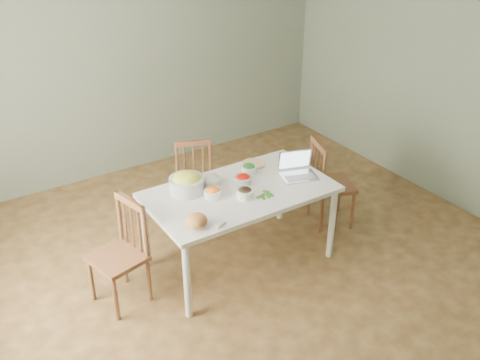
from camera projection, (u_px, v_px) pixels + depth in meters
floor at (253, 270)px, 4.99m from camera, size 5.00×5.00×0.00m
wall_back at (131, 59)px, 6.19m from camera, size 5.00×0.00×2.70m
wall_right at (459, 80)px, 5.53m from camera, size 0.00×5.00×2.70m
dining_table at (240, 226)px, 4.94m from camera, size 1.62×0.91×0.76m
chair_far at (197, 188)px, 5.42m from camera, size 0.50×0.49×0.89m
chair_left at (117, 256)px, 4.42m from camera, size 0.47×0.49×0.92m
chair_right at (332, 182)px, 5.48m from camera, size 0.51×0.52×0.93m
bread_boule at (197, 221)px, 4.22m from camera, size 0.20×0.20×0.11m
butter_stick at (221, 225)px, 4.25m from camera, size 0.10×0.06×0.03m
bowl_squash at (187, 182)px, 4.69m from camera, size 0.36×0.36×0.18m
bowl_carrot at (213, 192)px, 4.63m from camera, size 0.18×0.18×0.09m
bowl_onion at (210, 180)px, 4.79m from camera, size 0.24×0.24×0.11m
bowl_mushroom at (245, 193)px, 4.61m from camera, size 0.17×0.17×0.10m
bowl_redpep at (243, 179)px, 4.82m from camera, size 0.20×0.20×0.09m
bowl_broccoli at (249, 168)px, 5.01m from camera, size 0.17×0.17×0.09m
flatbread at (254, 164)px, 5.17m from camera, size 0.24×0.24×0.02m
basil_bunch at (264, 195)px, 4.66m from camera, size 0.19×0.19×0.02m
laptop at (300, 166)px, 4.90m from camera, size 0.38×0.35×0.22m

